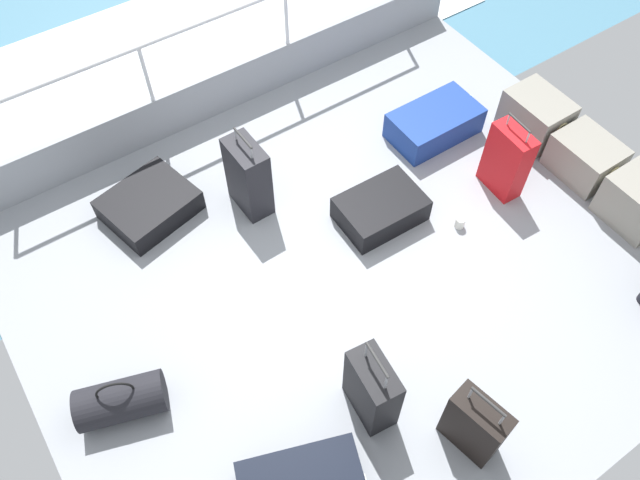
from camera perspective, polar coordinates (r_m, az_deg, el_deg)
name	(u,v)px	position (r m, az deg, el deg)	size (l,w,h in m)	color
ground_plane	(362,265)	(5.08, 3.78, -2.30)	(4.40, 5.20, 0.06)	gray
gunwale_port	(226,89)	(6.12, -8.49, 13.34)	(0.06, 5.20, 0.45)	gray
railing_port	(218,39)	(5.78, -9.19, 17.46)	(0.04, 4.20, 1.02)	silver
sea_wake	(170,56)	(7.52, -13.43, 15.87)	(12.00, 12.00, 0.01)	teal
cargo_crate_0	(536,116)	(6.14, 18.91, 10.54)	(0.59, 0.41, 0.41)	gray
cargo_crate_1	(585,157)	(5.97, 22.85, 6.90)	(0.58, 0.43, 0.35)	gray
cargo_crate_2	(638,202)	(5.77, 26.78, 3.11)	(0.54, 0.42, 0.41)	gray
suitcase_0	(380,209)	(5.24, 5.49, 2.82)	(0.50, 0.70, 0.23)	black
suitcase_1	(434,123)	(5.96, 10.29, 10.36)	(0.48, 0.82, 0.27)	navy
suitcase_2	(507,160)	(5.51, 16.51, 6.91)	(0.39, 0.20, 0.76)	red
suitcase_3	(372,389)	(4.26, 4.72, -13.27)	(0.42, 0.26, 0.76)	black
suitcase_5	(475,425)	(4.29, 13.82, -15.93)	(0.41, 0.26, 0.69)	black
suitcase_6	(149,205)	(5.45, -15.17, 3.09)	(0.74, 0.82, 0.20)	black
suitcase_7	(248,177)	(5.18, -6.50, 5.68)	(0.40, 0.24, 0.80)	black
duffel_bag	(121,400)	(4.57, -17.54, -13.67)	(0.46, 0.65, 0.42)	black
paper_cup	(460,223)	(5.34, 12.54, 1.55)	(0.08, 0.08, 0.10)	white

